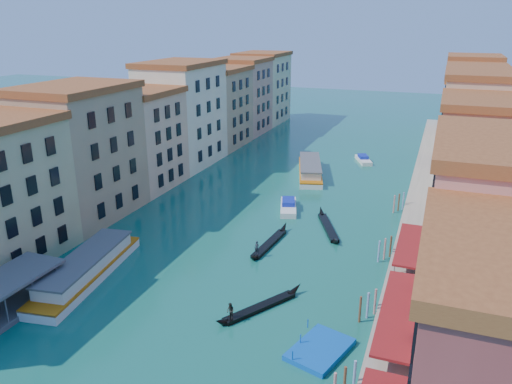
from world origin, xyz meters
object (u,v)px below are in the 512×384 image
at_px(vaporetto_far, 310,169).
at_px(gondola_fore, 269,242).
at_px(gondola_right, 258,306).
at_px(blue_dock, 320,349).
at_px(vaporetto_near, 86,268).

xyz_separation_m(vaporetto_far, gondola_fore, (3.12, -33.19, -0.81)).
height_order(vaporetto_far, gondola_right, vaporetto_far).
bearing_deg(blue_dock, vaporetto_near, -170.79).
bearing_deg(vaporetto_far, gondola_right, -97.75).
bearing_deg(vaporetto_near, blue_dock, -15.91).
height_order(vaporetto_far, gondola_fore, vaporetto_far).
bearing_deg(gondola_fore, vaporetto_near, -131.95).
height_order(gondola_fore, gondola_right, gondola_fore).
bearing_deg(vaporetto_far, blue_dock, -90.51).
height_order(vaporetto_near, gondola_right, vaporetto_near).
xyz_separation_m(vaporetto_far, blue_dock, (14.92, -53.09, -0.96)).
relative_size(vaporetto_near, gondola_right, 1.86).
bearing_deg(gondola_right, blue_dock, 0.93).
distance_m(vaporetto_near, blue_dock, 29.13).
bearing_deg(vaporetto_far, vaporetto_near, -122.02).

